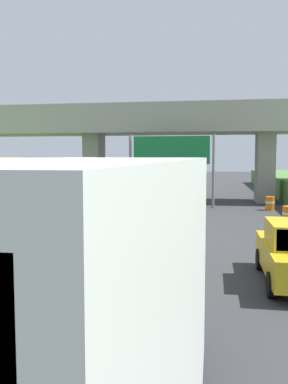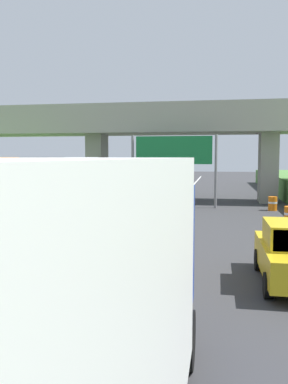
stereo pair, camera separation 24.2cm
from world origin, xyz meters
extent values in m
cube|color=white|center=(0.00, 27.74, 0.00)|extent=(0.20, 95.48, 0.01)
cube|color=#9E998E|center=(0.00, 34.67, 5.81)|extent=(40.00, 4.80, 1.10)
cube|color=#9E998E|center=(0.00, 32.45, 6.91)|extent=(40.00, 0.36, 1.10)
cube|color=#9E998E|center=(0.00, 36.89, 6.91)|extent=(40.00, 0.36, 1.10)
cube|color=gray|center=(-6.72, 34.67, 2.63)|extent=(1.30, 2.20, 5.26)
cube|color=gray|center=(6.72, 34.67, 2.63)|extent=(1.30, 2.20, 5.26)
cylinder|color=slate|center=(-2.85, 30.34, 2.48)|extent=(0.18, 0.18, 4.96)
cylinder|color=slate|center=(2.85, 30.34, 2.48)|extent=(0.18, 0.18, 4.96)
cube|color=#167238|center=(0.00, 30.34, 3.91)|extent=(5.20, 0.12, 1.90)
cube|color=white|center=(0.00, 30.33, 3.91)|extent=(4.89, 0.01, 1.67)
cylinder|color=slate|center=(-7.40, 21.41, 1.10)|extent=(0.08, 0.08, 2.20)
cube|color=white|center=(-7.40, 21.39, 1.85)|extent=(0.60, 0.03, 0.76)
cube|color=black|center=(-7.40, 21.37, 1.85)|extent=(0.50, 0.01, 0.12)
cube|color=orange|center=(-5.17, 17.22, 1.89)|extent=(2.10, 2.10, 2.10)
cube|color=#2D3842|center=(-5.17, 18.24, 2.19)|extent=(1.89, 0.06, 0.90)
cylinder|color=black|center=(-4.20, 17.22, 0.48)|extent=(0.30, 0.96, 0.96)
cube|color=#233D9E|center=(1.55, 8.93, 1.89)|extent=(2.10, 2.10, 2.10)
cube|color=#2D3842|center=(1.55, 9.95, 2.19)|extent=(1.89, 0.06, 0.90)
cube|color=silver|center=(1.55, 5.28, 2.14)|extent=(2.30, 5.20, 2.60)
cylinder|color=black|center=(0.58, 8.93, 0.48)|extent=(0.30, 0.96, 0.96)
cylinder|color=black|center=(2.52, 8.93, 0.48)|extent=(0.30, 0.96, 0.96)
cube|color=black|center=(-4.97, 23.66, 0.66)|extent=(1.10, 7.30, 0.36)
cube|color=#B2B5B7|center=(-4.97, 26.26, 1.89)|extent=(2.10, 2.10, 2.10)
cube|color=#2D3842|center=(-4.97, 27.28, 2.19)|extent=(1.89, 0.06, 0.90)
cube|color=#B2B5B7|center=(-4.97, 22.61, 2.14)|extent=(2.30, 5.20, 2.60)
cube|color=gray|center=(-4.97, 20.03, 2.14)|extent=(2.21, 0.04, 2.50)
cylinder|color=black|center=(-5.94, 26.26, 0.48)|extent=(0.30, 0.96, 0.96)
cylinder|color=black|center=(-4.00, 26.26, 0.48)|extent=(0.30, 0.96, 0.96)
cylinder|color=black|center=(-6.04, 21.18, 0.48)|extent=(0.30, 0.96, 0.96)
cylinder|color=black|center=(-3.90, 21.18, 0.48)|extent=(0.30, 0.96, 0.96)
cylinder|color=black|center=(-6.04, 22.87, 0.48)|extent=(0.30, 0.96, 0.96)
cylinder|color=black|center=(-3.90, 22.87, 0.48)|extent=(0.30, 0.96, 0.96)
cube|color=red|center=(-5.06, 50.51, 0.70)|extent=(1.76, 4.10, 0.76)
cube|color=red|center=(-5.06, 50.36, 1.40)|extent=(1.56, 1.90, 0.64)
cube|color=#2D3842|center=(-5.06, 49.44, 1.40)|extent=(1.44, 0.06, 0.54)
cylinder|color=black|center=(-5.88, 51.78, 0.32)|extent=(0.22, 0.64, 0.64)
cylinder|color=black|center=(-4.24, 51.78, 0.32)|extent=(0.22, 0.64, 0.64)
cylinder|color=black|center=(-5.88, 49.24, 0.32)|extent=(0.22, 0.64, 0.64)
cylinder|color=black|center=(-4.24, 49.24, 0.32)|extent=(0.22, 0.64, 0.64)
cylinder|color=black|center=(4.26, 15.16, 0.32)|extent=(0.22, 0.64, 0.64)
cylinder|color=black|center=(4.26, 12.62, 0.32)|extent=(0.22, 0.64, 0.64)
cylinder|color=orange|center=(6.69, 24.46, 0.45)|extent=(0.56, 0.56, 0.90)
cylinder|color=white|center=(6.69, 24.46, 0.52)|extent=(0.57, 0.57, 0.12)
cylinder|color=orange|center=(6.49, 29.72, 0.45)|extent=(0.56, 0.56, 0.90)
cylinder|color=white|center=(6.49, 29.72, 0.52)|extent=(0.57, 0.57, 0.12)
cylinder|color=orange|center=(6.64, 34.98, 0.45)|extent=(0.56, 0.56, 0.90)
cylinder|color=white|center=(6.64, 34.98, 0.52)|extent=(0.57, 0.57, 0.12)
camera|label=1|loc=(2.78, 2.44, 3.45)|focal=38.31mm
camera|label=2|loc=(3.02, 2.48, 3.45)|focal=38.31mm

